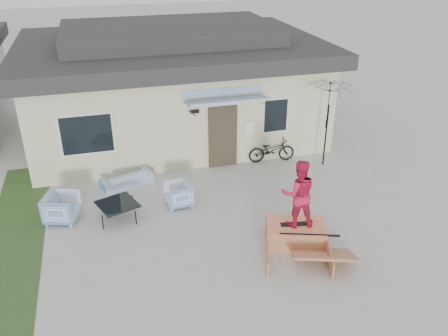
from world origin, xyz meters
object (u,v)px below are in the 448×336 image
object	(u,v)px
bicycle	(272,148)
skate_ramp	(295,234)
loveseat	(126,176)
skateboard	(296,224)
skater	(299,193)
patio_umbrella	(328,115)
armchair_right	(179,193)
armchair_left	(62,206)
coffee_table	(118,211)

from	to	relation	value
bicycle	skate_ramp	size ratio (longest dim) A/B	0.82
loveseat	skateboard	size ratio (longest dim) A/B	2.05
loveseat	bicycle	xyz separation A→B (m)	(4.88, 0.38, 0.20)
skater	skateboard	bearing A→B (deg)	-167.84
patio_umbrella	armchair_right	bearing A→B (deg)	-166.15
armchair_left	skater	xyz separation A→B (m)	(5.65, -2.57, 0.97)
bicycle	skater	world-z (taller)	skater
coffee_table	skate_ramp	world-z (taller)	skate_ramp
skate_ramp	coffee_table	bearing A→B (deg)	170.08
armchair_left	armchair_right	bearing A→B (deg)	-72.69
armchair_left	armchair_right	xyz separation A→B (m)	(3.16, -0.05, -0.05)
loveseat	coffee_table	xyz separation A→B (m)	(-0.39, -1.85, -0.07)
coffee_table	patio_umbrella	xyz separation A→B (m)	(6.86, 1.54, 1.51)
armchair_right	skater	xyz separation A→B (m)	(2.49, -2.52, 1.02)
armchair_left	skater	bearing A→B (deg)	-96.17
bicycle	skate_ramp	world-z (taller)	bicycle
armchair_left	patio_umbrella	distance (m)	8.50
loveseat	patio_umbrella	size ratio (longest dim) A/B	0.72
armchair_left	armchair_right	distance (m)	3.17
coffee_table	bicycle	distance (m)	5.73
armchair_right	skate_ramp	world-z (taller)	armchair_right
coffee_table	skater	xyz separation A→B (m)	(4.21, -2.25, 1.16)
armchair_right	skateboard	xyz separation A→B (m)	(2.49, -2.52, 0.13)
skateboard	skater	size ratio (longest dim) A/B	0.44
armchair_left	skater	size ratio (longest dim) A/B	0.49
coffee_table	loveseat	bearing A→B (deg)	78.18
armchair_right	coffee_table	distance (m)	1.75
armchair_left	coffee_table	distance (m)	1.49
skater	armchair_left	bearing A→B (deg)	-12.31
loveseat	skate_ramp	distance (m)	5.63
armchair_right	coffee_table	bearing A→B (deg)	-84.60
skate_ramp	skateboard	size ratio (longest dim) A/B	2.51
patio_umbrella	skateboard	xyz separation A→B (m)	(-2.65, -3.79, -1.24)
loveseat	skateboard	distance (m)	5.61
armchair_left	skate_ramp	bearing A→B (deg)	-96.62
loveseat	armchair_right	distance (m)	2.07
armchair_left	coffee_table	world-z (taller)	armchair_left
bicycle	armchair_left	bearing A→B (deg)	111.04
loveseat	skate_ramp	xyz separation A→B (m)	(3.81, -4.15, -0.07)
coffee_table	skate_ramp	distance (m)	4.78
loveseat	armchair_right	xyz separation A→B (m)	(1.33, -1.58, 0.07)
bicycle	skateboard	world-z (taller)	bicycle
armchair_right	skateboard	bearing A→B (deg)	41.16
coffee_table	armchair_left	bearing A→B (deg)	167.36
bicycle	skater	bearing A→B (deg)	171.84
loveseat	skater	size ratio (longest dim) A/B	0.90
coffee_table	patio_umbrella	size ratio (longest dim) A/B	0.43
armchair_left	bicycle	distance (m)	6.98
bicycle	skateboard	distance (m)	4.60
coffee_table	skater	world-z (taller)	skater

